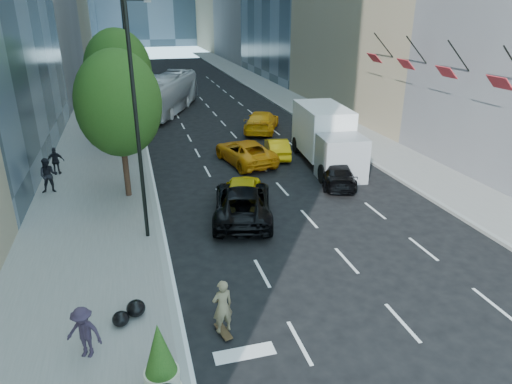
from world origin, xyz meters
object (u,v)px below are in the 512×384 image
object	(u,v)px
black_sedan_lincoln	(243,202)
black_sedan_mercedes	(337,174)
city_bus	(166,94)
planter_shrub	(160,361)
skateboarder	(223,310)
box_truck	(327,137)

from	to	relation	value
black_sedan_lincoln	black_sedan_mercedes	world-z (taller)	black_sedan_lincoln
black_sedan_lincoln	city_bus	distance (m)	25.07
black_sedan_lincoln	planter_shrub	xyz separation A→B (m)	(-4.60, -10.00, 0.38)
skateboarder	box_truck	distance (m)	17.30
black_sedan_mercedes	city_bus	distance (m)	23.39
black_sedan_lincoln	planter_shrub	bearing A→B (deg)	79.14
skateboarder	box_truck	world-z (taller)	box_truck
black_sedan_mercedes	box_truck	bearing A→B (deg)	-85.64
box_truck	planter_shrub	world-z (taller)	box_truck
black_sedan_lincoln	black_sedan_mercedes	distance (m)	6.83
city_bus	planter_shrub	distance (m)	35.19
skateboarder	black_sedan_lincoln	distance (m)	8.42
box_truck	skateboarder	bearing A→B (deg)	-118.45
skateboarder	black_sedan_mercedes	bearing A→B (deg)	-141.67
planter_shrub	black_sedan_mercedes	bearing A→B (deg)	49.97
skateboarder	black_sedan_mercedes	distance (m)	13.99
skateboarder	city_bus	bearing A→B (deg)	-105.04
black_sedan_mercedes	box_truck	size ratio (longest dim) A/B	0.58
black_sedan_lincoln	city_bus	bearing A→B (deg)	-73.41
black_sedan_lincoln	box_truck	size ratio (longest dim) A/B	0.75
black_sedan_mercedes	city_bus	world-z (taller)	city_bus
planter_shrub	black_sedan_lincoln	bearing A→B (deg)	65.30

